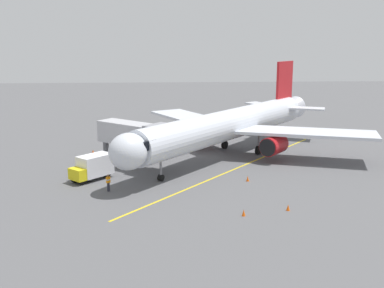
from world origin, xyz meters
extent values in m
plane|color=#565659|center=(0.00, 0.00, 0.00)|extent=(220.00, 220.00, 0.00)
cube|color=yellow|center=(-1.98, 5.42, 0.01)|extent=(26.06, 30.66, 0.01)
cylinder|color=silver|center=(-1.98, -0.58, 4.10)|extent=(24.89, 28.39, 3.80)
ellipsoid|color=silver|center=(9.79, 13.30, 4.10)|extent=(5.34, 5.39, 3.61)
cone|color=silver|center=(-13.95, -14.69, 4.10)|extent=(4.55, 4.50, 3.42)
cube|color=black|center=(8.89, 12.23, 4.65)|extent=(3.50, 3.31, 0.90)
cube|color=silver|center=(-10.89, 2.10, 3.50)|extent=(17.82, 10.29, 0.36)
cylinder|color=red|center=(-7.05, 2.41, 2.00)|extent=(3.95, 4.08, 2.30)
cylinder|color=black|center=(-5.92, 3.75, 2.00)|extent=(1.73, 1.51, 2.10)
cube|color=silver|center=(2.11, -8.93, 3.50)|extent=(12.53, 17.51, 0.36)
cylinder|color=red|center=(1.80, -5.09, 2.00)|extent=(3.95, 4.08, 2.30)
cylinder|color=black|center=(2.93, -3.76, 2.00)|extent=(1.73, 1.51, 2.10)
cube|color=red|center=(-12.01, -12.40, 7.90)|extent=(3.38, 3.89, 7.20)
cube|color=silver|center=(-14.25, -10.10, 4.70)|extent=(6.83, 4.65, 0.24)
cube|color=silver|center=(-9.37, -14.24, 4.70)|extent=(5.40, 6.71, 0.24)
cylinder|color=slate|center=(6.75, 9.72, 1.73)|extent=(0.24, 0.24, 2.77)
cylinder|color=black|center=(6.75, 9.72, 0.35)|extent=(0.80, 0.82, 0.70)
cylinder|color=slate|center=(-5.90, -1.18, 1.94)|extent=(0.24, 0.24, 2.77)
cylinder|color=black|center=(-5.90, -1.18, 0.55)|extent=(1.05, 1.13, 1.10)
cylinder|color=slate|center=(-1.94, -4.55, 1.94)|extent=(0.24, 0.24, 2.77)
cylinder|color=black|center=(-1.94, -4.55, 0.55)|extent=(1.05, 1.13, 1.10)
cube|color=#B7B7BC|center=(10.09, 3.61, 3.90)|extent=(8.55, 7.80, 2.50)
cube|color=gray|center=(6.66, 6.52, 3.90)|extent=(4.21, 4.25, 3.00)
cylinder|color=slate|center=(13.52, 0.69, 1.95)|extent=(0.70, 0.70, 3.90)
cube|color=#333338|center=(13.52, 0.69, 0.30)|extent=(2.00, 2.00, 0.60)
cylinder|color=#23232D|center=(11.88, 12.81, 0.44)|extent=(0.26, 0.26, 0.88)
cube|color=orange|center=(11.88, 12.81, 1.18)|extent=(0.43, 0.44, 0.60)
cube|color=silver|center=(11.88, 12.81, 1.18)|extent=(0.46, 0.46, 0.10)
sphere|color=brown|center=(11.88, 12.81, 1.60)|extent=(0.22, 0.22, 0.22)
cube|color=yellow|center=(15.08, 9.92, 1.02)|extent=(2.55, 2.54, 1.20)
cube|color=black|center=(15.56, 10.43, 1.22)|extent=(1.34, 1.29, 0.70)
cube|color=silver|center=(13.74, 8.51, 1.52)|extent=(3.93, 3.99, 2.20)
cylinder|color=black|center=(14.78, 10.55, 0.42)|extent=(0.76, 0.78, 0.84)
cylinder|color=black|center=(15.72, 9.66, 0.42)|extent=(0.76, 0.78, 0.84)
cylinder|color=black|center=(12.58, 8.23, 0.42)|extent=(0.76, 0.78, 0.84)
cylinder|color=black|center=(13.52, 7.34, 0.42)|extent=(0.76, 0.78, 0.84)
cone|color=#F2590F|center=(-0.24, 20.08, 0.28)|extent=(0.32, 0.32, 0.55)
cone|color=#F2590F|center=(-4.32, 19.08, 0.28)|extent=(0.32, 0.32, 0.55)
cone|color=#F2590F|center=(15.70, -2.88, 0.28)|extent=(0.32, 0.32, 0.55)
cone|color=#F2590F|center=(-2.37, 10.40, 0.28)|extent=(0.32, 0.32, 0.55)
camera|label=1|loc=(6.39, 55.81, 14.34)|focal=42.57mm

